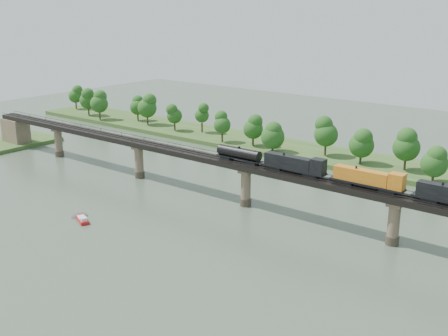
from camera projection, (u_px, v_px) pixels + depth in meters
The scene contains 7 objects.
ground at pixel (167, 242), 125.16m from camera, with size 400.00×400.00×0.00m, color #3A4939.
far_bank at pixel (341, 159), 189.08m from camera, with size 300.00×24.00×1.60m, color #314F1F.
bridge at pixel (246, 186), 146.26m from camera, with size 236.00×30.00×11.50m.
bridge_superstructure at pixel (246, 163), 144.47m from camera, with size 220.00×4.90×0.75m.
far_treeline at pixel (315, 135), 188.29m from camera, with size 289.06×17.54×13.60m.
freight_train at pixel (342, 174), 127.98m from camera, with size 69.81×2.72×4.80m.
motorboat at pixel (83, 220), 136.73m from camera, with size 5.92×4.18×1.57m.
Camera 1 is at (81.31, -82.85, 51.29)m, focal length 45.00 mm.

